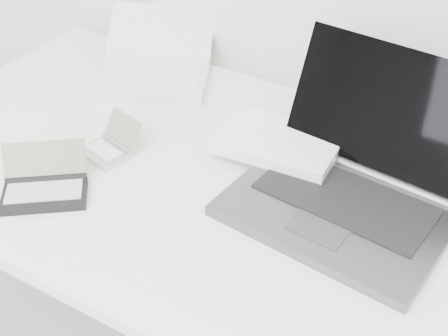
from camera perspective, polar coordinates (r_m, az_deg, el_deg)
The scene contains 5 objects.
desk at distance 1.29m, azimuth 2.06°, elevation -3.25°, with size 1.60×0.80×0.73m.
laptop_large at distance 1.24m, azimuth 9.96°, elevation -0.43°, with size 0.54×0.42×0.26m.
netbook_open_white at distance 1.63m, azimuth -6.43°, elevation 9.23°, with size 0.40×0.43×0.11m.
pda_silver at distance 1.36m, azimuth -10.35°, elevation 1.94°, with size 0.12×0.13×0.07m.
palmtop_charcoal at distance 1.28m, azimuth -16.07°, elevation -1.63°, with size 0.21×0.20×0.08m.
Camera 1 is at (0.46, 0.69, 1.52)m, focal length 50.00 mm.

